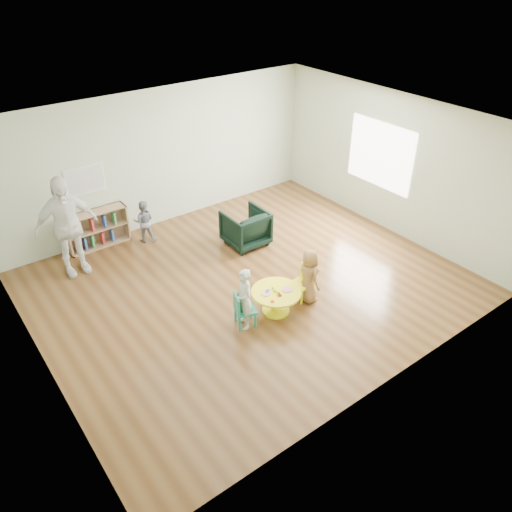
# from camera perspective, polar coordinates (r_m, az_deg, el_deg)

# --- Properties ---
(room) EXTENTS (7.10, 7.00, 2.80)m
(room) POSITION_cam_1_polar(r_m,az_deg,el_deg) (7.89, -0.81, 8.09)
(room) COLOR #55361B
(room) RESTS_ON ground
(activity_table) EXTENTS (0.81, 0.81, 0.45)m
(activity_table) POSITION_cam_1_polar(r_m,az_deg,el_deg) (8.06, 2.32, -4.74)
(activity_table) COLOR #FFFB15
(activity_table) RESTS_ON ground
(kid_chair_left) EXTENTS (0.40, 0.40, 0.59)m
(kid_chair_left) POSITION_cam_1_polar(r_m,az_deg,el_deg) (7.77, -1.56, -6.06)
(kid_chair_left) COLOR #18876B
(kid_chair_left) RESTS_ON ground
(kid_chair_right) EXTENTS (0.34, 0.34, 0.58)m
(kid_chair_right) POSITION_cam_1_polar(r_m,az_deg,el_deg) (8.39, 5.47, -2.92)
(kid_chair_right) COLOR #FFFB15
(kid_chair_right) RESTS_ON ground
(bookshelf) EXTENTS (1.20, 0.30, 0.75)m
(bookshelf) POSITION_cam_1_polar(r_m,az_deg,el_deg) (10.24, -17.78, 2.97)
(bookshelf) COLOR #9E7A58
(bookshelf) RESTS_ON ground
(alphabet_poster) EXTENTS (0.74, 0.01, 0.54)m
(alphabet_poster) POSITION_cam_1_polar(r_m,az_deg,el_deg) (9.93, -18.92, 8.21)
(alphabet_poster) COLOR white
(alphabet_poster) RESTS_ON ground
(armchair) EXTENTS (0.78, 0.80, 0.72)m
(armchair) POSITION_cam_1_polar(r_m,az_deg,el_deg) (9.81, -1.20, 3.25)
(armchair) COLOR black
(armchair) RESTS_ON ground
(child_left) EXTENTS (0.31, 0.41, 1.03)m
(child_left) POSITION_cam_1_polar(r_m,az_deg,el_deg) (7.63, -1.37, -4.95)
(child_left) COLOR silver
(child_left) RESTS_ON ground
(child_right) EXTENTS (0.37, 0.51, 0.96)m
(child_right) POSITION_cam_1_polar(r_m,az_deg,el_deg) (8.23, 6.05, -2.30)
(child_right) COLOR orange
(child_right) RESTS_ON ground
(toddler) EXTENTS (0.53, 0.50, 0.87)m
(toddler) POSITION_cam_1_polar(r_m,az_deg,el_deg) (10.12, -12.67, 3.89)
(toddler) COLOR #18213D
(toddler) RESTS_ON ground
(adult_caretaker) EXTENTS (1.09, 0.46, 1.87)m
(adult_caretaker) POSITION_cam_1_polar(r_m,az_deg,el_deg) (9.28, -20.84, 3.16)
(adult_caretaker) COLOR white
(adult_caretaker) RESTS_ON ground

